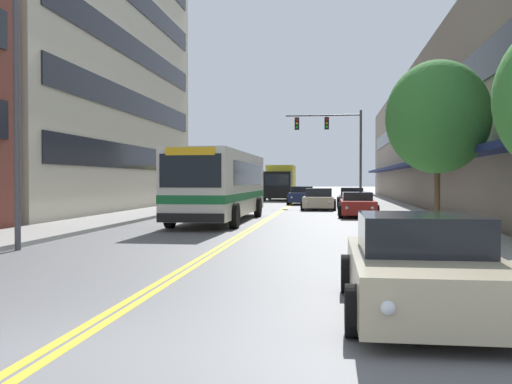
{
  "coord_description": "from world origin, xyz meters",
  "views": [
    {
      "loc": [
        3.04,
        -5.54,
        1.88
      ],
      "look_at": [
        -0.43,
        20.61,
        1.33
      ],
      "focal_mm": 40.0,
      "sensor_mm": 36.0,
      "label": 1
    }
  ],
  "objects_px": {
    "car_champagne_moving_lead": "(319,200)",
    "car_navy_moving_second": "(302,196)",
    "street_lamp_left_near": "(27,54)",
    "city_bus": "(222,183)",
    "car_red_parked_right_mid": "(357,205)",
    "car_beige_parked_right_foreground": "(422,268)",
    "box_truck": "(280,182)",
    "street_tree_right_mid": "(438,117)",
    "car_dark_grey_parked_right_far": "(352,198)",
    "traffic_signal_mast": "(336,138)",
    "car_silver_parked_left_near": "(219,199)"
  },
  "relations": [
    {
      "from": "car_dark_grey_parked_right_far",
      "to": "car_navy_moving_second",
      "type": "bearing_deg",
      "value": 127.26
    },
    {
      "from": "car_beige_parked_right_foreground",
      "to": "street_tree_right_mid",
      "type": "xyz_separation_m",
      "value": [
        2.34,
        11.99,
        3.41
      ]
    },
    {
      "from": "car_dark_grey_parked_right_far",
      "to": "car_navy_moving_second",
      "type": "xyz_separation_m",
      "value": [
        -3.63,
        4.77,
        0.02
      ]
    },
    {
      "from": "car_red_parked_right_mid",
      "to": "street_lamp_left_near",
      "type": "relative_size",
      "value": 0.53
    },
    {
      "from": "car_red_parked_right_mid",
      "to": "street_lamp_left_near",
      "type": "distance_m",
      "value": 18.75
    },
    {
      "from": "street_lamp_left_near",
      "to": "car_silver_parked_left_near",
      "type": "bearing_deg",
      "value": 88.6
    },
    {
      "from": "city_bus",
      "to": "street_lamp_left_near",
      "type": "height_order",
      "value": "street_lamp_left_near"
    },
    {
      "from": "car_red_parked_right_mid",
      "to": "street_lamp_left_near",
      "type": "xyz_separation_m",
      "value": [
        -9.36,
        -15.57,
        4.65
      ]
    },
    {
      "from": "car_red_parked_right_mid",
      "to": "car_dark_grey_parked_right_far",
      "type": "bearing_deg",
      "value": 89.76
    },
    {
      "from": "car_champagne_moving_lead",
      "to": "car_navy_moving_second",
      "type": "bearing_deg",
      "value": 100.83
    },
    {
      "from": "box_truck",
      "to": "car_silver_parked_left_near",
      "type": "bearing_deg",
      "value": -100.03
    },
    {
      "from": "street_tree_right_mid",
      "to": "car_red_parked_right_mid",
      "type": "bearing_deg",
      "value": 103.41
    },
    {
      "from": "car_champagne_moving_lead",
      "to": "traffic_signal_mast",
      "type": "height_order",
      "value": "traffic_signal_mast"
    },
    {
      "from": "city_bus",
      "to": "car_navy_moving_second",
      "type": "relative_size",
      "value": 2.71
    },
    {
      "from": "car_dark_grey_parked_right_far",
      "to": "street_tree_right_mid",
      "type": "xyz_separation_m",
      "value": [
        2.24,
        -19.15,
        3.41
      ]
    },
    {
      "from": "car_red_parked_right_mid",
      "to": "traffic_signal_mast",
      "type": "relative_size",
      "value": 0.66
    },
    {
      "from": "car_beige_parked_right_foreground",
      "to": "street_tree_right_mid",
      "type": "height_order",
      "value": "street_tree_right_mid"
    },
    {
      "from": "car_dark_grey_parked_right_far",
      "to": "box_truck",
      "type": "height_order",
      "value": "box_truck"
    },
    {
      "from": "box_truck",
      "to": "car_navy_moving_second",
      "type": "bearing_deg",
      "value": -74.25
    },
    {
      "from": "car_dark_grey_parked_right_far",
      "to": "box_truck",
      "type": "bearing_deg",
      "value": 114.24
    },
    {
      "from": "car_navy_moving_second",
      "to": "box_truck",
      "type": "bearing_deg",
      "value": 105.75
    },
    {
      "from": "city_bus",
      "to": "car_silver_parked_left_near",
      "type": "relative_size",
      "value": 2.57
    },
    {
      "from": "car_dark_grey_parked_right_far",
      "to": "street_lamp_left_near",
      "type": "bearing_deg",
      "value": -110.5
    },
    {
      "from": "street_tree_right_mid",
      "to": "car_beige_parked_right_foreground",
      "type": "bearing_deg",
      "value": -101.06
    },
    {
      "from": "car_dark_grey_parked_right_far",
      "to": "car_champagne_moving_lead",
      "type": "xyz_separation_m",
      "value": [
        -2.17,
        -2.84,
        -0.01
      ]
    },
    {
      "from": "car_red_parked_right_mid",
      "to": "street_lamp_left_near",
      "type": "height_order",
      "value": "street_lamp_left_near"
    },
    {
      "from": "car_red_parked_right_mid",
      "to": "car_dark_grey_parked_right_far",
      "type": "distance_m",
      "value": 9.58
    },
    {
      "from": "car_beige_parked_right_foreground",
      "to": "car_champagne_moving_lead",
      "type": "distance_m",
      "value": 28.38
    },
    {
      "from": "car_beige_parked_right_foreground",
      "to": "car_champagne_moving_lead",
      "type": "bearing_deg",
      "value": 94.19
    },
    {
      "from": "city_bus",
      "to": "car_champagne_moving_lead",
      "type": "distance_m",
      "value": 11.77
    },
    {
      "from": "car_champagne_moving_lead",
      "to": "street_tree_right_mid",
      "type": "height_order",
      "value": "street_tree_right_mid"
    },
    {
      "from": "city_bus",
      "to": "car_champagne_moving_lead",
      "type": "xyz_separation_m",
      "value": [
        4.19,
        10.95,
        -1.13
      ]
    },
    {
      "from": "car_dark_grey_parked_right_far",
      "to": "car_champagne_moving_lead",
      "type": "relative_size",
      "value": 1.08
    },
    {
      "from": "city_bus",
      "to": "car_silver_parked_left_near",
      "type": "bearing_deg",
      "value": 101.71
    },
    {
      "from": "car_beige_parked_right_foreground",
      "to": "street_lamp_left_near",
      "type": "relative_size",
      "value": 0.51
    },
    {
      "from": "car_red_parked_right_mid",
      "to": "street_tree_right_mid",
      "type": "xyz_separation_m",
      "value": [
        2.28,
        -9.57,
        3.45
      ]
    },
    {
      "from": "car_navy_moving_second",
      "to": "street_lamp_left_near",
      "type": "xyz_separation_m",
      "value": [
        -5.78,
        -29.92,
        4.59
      ]
    },
    {
      "from": "box_truck",
      "to": "car_beige_parked_right_foreground",
      "type": "bearing_deg",
      "value": -82.35
    },
    {
      "from": "car_beige_parked_right_foreground",
      "to": "street_lamp_left_near",
      "type": "height_order",
      "value": "street_lamp_left_near"
    },
    {
      "from": "car_navy_moving_second",
      "to": "street_tree_right_mid",
      "type": "distance_m",
      "value": 24.86
    },
    {
      "from": "traffic_signal_mast",
      "to": "street_lamp_left_near",
      "type": "xyz_separation_m",
      "value": [
        -8.35,
        -28.98,
        0.22
      ]
    },
    {
      "from": "car_silver_parked_left_near",
      "to": "car_red_parked_right_mid",
      "type": "bearing_deg",
      "value": -41.3
    },
    {
      "from": "car_navy_moving_second",
      "to": "traffic_signal_mast",
      "type": "relative_size",
      "value": 0.6
    },
    {
      "from": "car_dark_grey_parked_right_far",
      "to": "box_truck",
      "type": "distance_m",
      "value": 14.91
    },
    {
      "from": "car_champagne_moving_lead",
      "to": "street_tree_right_mid",
      "type": "relative_size",
      "value": 0.74
    },
    {
      "from": "car_beige_parked_right_foreground",
      "to": "car_champagne_moving_lead",
      "type": "height_order",
      "value": "car_beige_parked_right_foreground"
    },
    {
      "from": "street_lamp_left_near",
      "to": "city_bus",
      "type": "bearing_deg",
      "value": 75.02
    },
    {
      "from": "box_truck",
      "to": "street_tree_right_mid",
      "type": "xyz_separation_m",
      "value": [
        8.35,
        -32.71,
        2.39
      ]
    },
    {
      "from": "car_dark_grey_parked_right_far",
      "to": "car_navy_moving_second",
      "type": "relative_size",
      "value": 1.1
    },
    {
      "from": "car_beige_parked_right_foreground",
      "to": "car_navy_moving_second",
      "type": "xyz_separation_m",
      "value": [
        -3.53,
        35.91,
        0.01
      ]
    }
  ]
}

